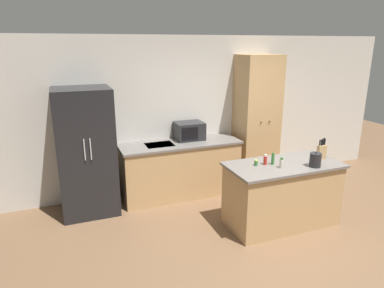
{
  "coord_description": "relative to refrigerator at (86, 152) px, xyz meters",
  "views": [
    {
      "loc": [
        -2.43,
        -3.08,
        2.47
      ],
      "look_at": [
        -0.7,
        1.4,
        1.05
      ],
      "focal_mm": 32.0,
      "sensor_mm": 36.0,
      "label": 1
    }
  ],
  "objects": [
    {
      "name": "kettle",
      "position": [
        2.79,
        -1.62,
        0.05
      ],
      "size": [
        0.15,
        0.15,
        0.21
      ],
      "color": "#232326",
      "rests_on": "kitchen_island"
    },
    {
      "name": "spice_bottle_short_red",
      "position": [
        2.34,
        -1.5,
        0.02
      ],
      "size": [
        0.05,
        0.05,
        0.14
      ],
      "color": "beige",
      "rests_on": "kitchen_island"
    },
    {
      "name": "microwave",
      "position": [
        1.68,
        0.17,
        0.13
      ],
      "size": [
        0.47,
        0.37,
        0.29
      ],
      "color": "#232326",
      "rests_on": "back_counter"
    },
    {
      "name": "spice_bottle_amber_oil",
      "position": [
        2.08,
        -1.3,
        -0.0
      ],
      "size": [
        0.05,
        0.05,
        0.08
      ],
      "color": "#337033",
      "rests_on": "kitchen_island"
    },
    {
      "name": "spice_bottle_tall_dark",
      "position": [
        2.22,
        -1.31,
        0.02
      ],
      "size": [
        0.05,
        0.05,
        0.14
      ],
      "color": "#B2281E",
      "rests_on": "kitchen_island"
    },
    {
      "name": "spice_bottle_green_herb",
      "position": [
        2.31,
        -1.35,
        0.03
      ],
      "size": [
        0.04,
        0.04,
        0.16
      ],
      "color": "#337033",
      "rests_on": "kitchen_island"
    },
    {
      "name": "refrigerator",
      "position": [
        0.0,
        0.0,
        0.0
      ],
      "size": [
        0.8,
        0.76,
        1.88
      ],
      "color": "black",
      "rests_on": "ground_plane"
    },
    {
      "name": "wall_back",
      "position": [
        2.16,
        0.4,
        0.36
      ],
      "size": [
        7.2,
        0.06,
        2.6
      ],
      "color": "beige",
      "rests_on": "ground_plane"
    },
    {
      "name": "ground_plane",
      "position": [
        2.16,
        -1.93,
        -0.94
      ],
      "size": [
        14.0,
        14.0,
        0.0
      ],
      "primitive_type": "plane",
      "color": "brown"
    },
    {
      "name": "kitchen_island",
      "position": [
        2.48,
        -1.38,
        -0.49
      ],
      "size": [
        1.57,
        0.77,
        0.9
      ],
      "color": "tan",
      "rests_on": "ground_plane"
    },
    {
      "name": "knife_block",
      "position": [
        3.08,
        -1.4,
        0.07
      ],
      "size": [
        0.13,
        0.06,
        0.31
      ],
      "color": "tan",
      "rests_on": "kitchen_island"
    },
    {
      "name": "pantry_cabinet",
      "position": [
        2.92,
        0.09,
        0.21
      ],
      "size": [
        0.69,
        0.58,
        2.29
      ],
      "color": "tan",
      "rests_on": "ground_plane"
    },
    {
      "name": "back_counter",
      "position": [
        1.47,
        0.05,
        -0.48
      ],
      "size": [
        1.97,
        0.69,
        0.92
      ],
      "color": "tan",
      "rests_on": "ground_plane"
    }
  ]
}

